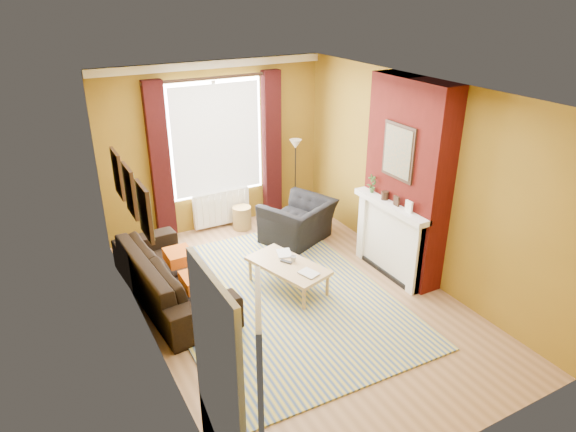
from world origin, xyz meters
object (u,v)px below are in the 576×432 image
object	(u,v)px
sofa	(171,274)
armchair	(298,221)
coffee_table	(288,267)
floor_lamp	(295,157)
wicker_stool	(242,218)

from	to	relation	value
sofa	armchair	size ratio (longest dim) A/B	2.23
armchair	coffee_table	size ratio (longest dim) A/B	0.83
armchair	coffee_table	distance (m)	1.47
sofa	coffee_table	world-z (taller)	sofa
floor_lamp	sofa	bearing A→B (deg)	-151.30
sofa	coffee_table	xyz separation A→B (m)	(1.46, -0.57, 0.00)
armchair	floor_lamp	bearing A→B (deg)	-140.96
armchair	floor_lamp	xyz separation A→B (m)	(0.44, 0.86, 0.79)
sofa	wicker_stool	distance (m)	2.27
wicker_stool	floor_lamp	bearing A→B (deg)	0.00
armchair	coffee_table	world-z (taller)	armchair
coffee_table	floor_lamp	distance (m)	2.56
coffee_table	floor_lamp	xyz separation A→B (m)	(1.28, 2.07, 0.79)
sofa	armchair	distance (m)	2.39
sofa	floor_lamp	bearing A→B (deg)	-65.53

